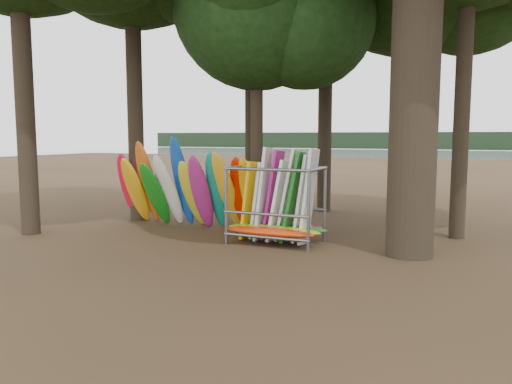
% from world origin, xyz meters
% --- Properties ---
extents(ground, '(120.00, 120.00, 0.00)m').
position_xyz_m(ground, '(0.00, 0.00, 0.00)').
color(ground, '#47331E').
rests_on(ground, ground).
extents(lake, '(160.00, 160.00, 0.00)m').
position_xyz_m(lake, '(0.00, 60.00, 0.00)').
color(lake, gray).
rests_on(lake, ground).
extents(far_shore, '(160.00, 4.00, 4.00)m').
position_xyz_m(far_shore, '(0.00, 110.00, 2.00)').
color(far_shore, black).
rests_on(far_shore, ground).
extents(oak_5, '(6.42, 6.42, 10.21)m').
position_xyz_m(oak_5, '(-1.02, 3.27, 7.40)').
color(oak_5, black).
rests_on(oak_5, ground).
extents(kayak_row, '(5.79, 2.06, 3.25)m').
position_xyz_m(kayak_row, '(-3.10, 2.00, 1.27)').
color(kayak_row, red).
rests_on(kayak_row, ground).
extents(storage_rack, '(2.99, 1.59, 2.80)m').
position_xyz_m(storage_rack, '(0.64, 0.99, 1.05)').
color(storage_rack, slate).
rests_on(storage_rack, ground).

